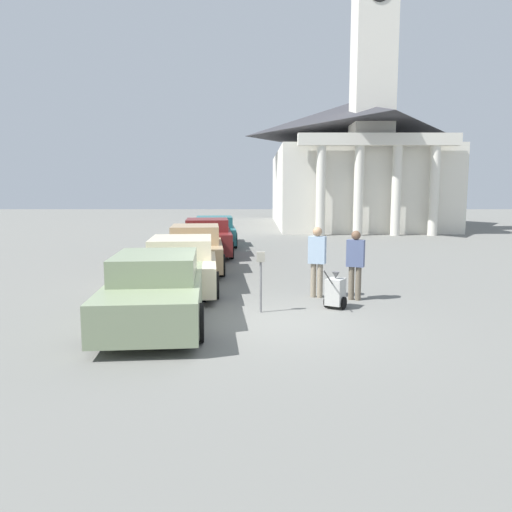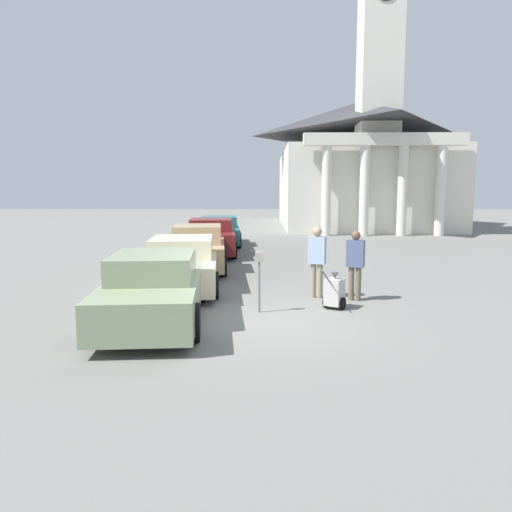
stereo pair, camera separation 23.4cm
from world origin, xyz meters
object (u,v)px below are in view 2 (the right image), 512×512
parked_car_maroon (211,238)px  person_supervisor (355,261)px  parked_car_teal (219,231)px  church (357,158)px  parked_car_sage (155,288)px  equipment_cart (334,292)px  parked_car_cream (183,264)px  person_worker (317,257)px  parked_car_tan (198,249)px  parking_meter (259,270)px

parked_car_maroon → person_supervisor: 9.84m
parked_car_teal → church: size_ratio=0.21×
parked_car_sage → equipment_cart: 4.01m
equipment_cart → church: (5.33, 27.24, 4.71)m
parked_car_cream → person_worker: size_ratio=2.97×
church → parked_car_cream: bearing=-110.3°
parked_car_teal → church: (9.18, 14.05, 4.44)m
parked_car_cream → person_supervisor: (4.46, -1.54, 0.31)m
parked_car_tan → church: 23.95m
parked_car_tan → parking_meter: bearing=-75.4°
parked_car_sage → parked_car_teal: bearing=84.8°
parked_car_sage → parked_car_cream: size_ratio=1.00×
parking_meter → parked_car_sage: bearing=-162.5°
parked_car_cream → equipment_cart: (3.85, -2.40, -0.28)m
parked_car_sage → parked_car_teal: size_ratio=1.04×
parked_car_teal → person_supervisor: bearing=-75.3°
parked_car_tan → parked_car_maroon: 4.07m
parked_car_maroon → parked_car_teal: (0.00, 3.57, -0.04)m
parked_car_sage → person_worker: person_worker is taller
person_worker → church: (5.61, 26.07, 4.08)m
parked_car_maroon → parking_meter: parked_car_maroon is taller
equipment_cart → person_worker: bearing=133.1°
parked_car_cream → church: 26.85m
parked_car_cream → parked_car_teal: size_ratio=1.05×
parking_meter → parked_car_cream: bearing=127.5°
parked_car_cream → person_supervisor: person_supervisor is taller
parked_car_sage → person_supervisor: 4.88m
parked_car_sage → parked_car_tan: bearing=84.8°
parked_car_maroon → church: (9.18, 17.61, 4.40)m
person_supervisor → church: 27.11m
parked_car_maroon → person_worker: bearing=-72.3°
parked_car_maroon → person_worker: 9.19m
parked_car_cream → parking_meter: bearing=-57.7°
person_supervisor → parked_car_maroon: bearing=-41.7°
parked_car_sage → person_supervisor: (4.46, 1.93, 0.31)m
parked_car_maroon → person_supervisor: (4.47, -8.76, 0.27)m
parked_car_cream → parked_car_tan: size_ratio=1.08×
person_supervisor → parked_car_sage: bearing=44.7°
person_worker → equipment_cart: (0.29, -1.16, -0.63)m
parked_car_sage → parked_car_maroon: size_ratio=1.04×
parked_car_sage → parking_meter: parked_car_sage is taller
person_supervisor → parking_meter: bearing=49.7°
person_worker → equipment_cart: 1.36m
parking_meter → person_supervisor: person_supervisor is taller
equipment_cart → church: 28.15m
parked_car_tan → person_worker: (3.56, -4.40, 0.32)m
person_worker → person_supervisor: bearing=-179.0°
equipment_cart → parked_car_maroon: bearing=141.1°
parked_car_tan → person_supervisor: bearing=-51.6°
parked_car_teal → person_worker: (3.56, -12.03, 0.35)m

